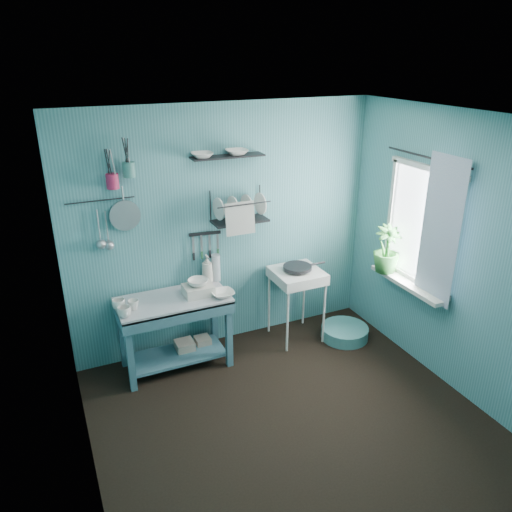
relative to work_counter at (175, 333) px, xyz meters
name	(u,v)px	position (x,y,z in m)	size (l,w,h in m)	color
floor	(292,421)	(0.66, -1.20, -0.37)	(3.20, 3.20, 0.00)	black
ceiling	(302,121)	(0.66, -1.20, 2.13)	(3.20, 3.20, 0.00)	silver
wall_back	(225,230)	(0.66, 0.30, 0.88)	(3.20, 3.20, 0.00)	teal
wall_front	(438,411)	(0.66, -2.70, 0.88)	(3.20, 3.20, 0.00)	teal
wall_left	(75,336)	(-0.94, -1.20, 0.88)	(3.00, 3.00, 0.00)	teal
wall_right	(456,257)	(2.26, -1.20, 0.88)	(3.00, 3.00, 0.00)	teal
work_counter	(175,333)	(0.00, 0.00, 0.00)	(1.06, 0.53, 0.75)	#335D6C
mug_left	(124,312)	(-0.48, -0.16, 0.42)	(0.12, 0.12, 0.10)	silver
mug_mid	(133,305)	(-0.38, -0.06, 0.42)	(0.10, 0.10, 0.09)	silver
mug_right	(119,304)	(-0.50, 0.00, 0.42)	(0.12, 0.12, 0.10)	silver
wash_tub	(198,290)	(0.25, -0.02, 0.42)	(0.28, 0.22, 0.10)	beige
tub_bowl	(198,282)	(0.25, -0.02, 0.51)	(0.20, 0.20, 0.06)	silver
soap_bottle	(207,269)	(0.42, 0.20, 0.52)	(0.12, 0.12, 0.30)	beige
water_bottle	(216,268)	(0.52, 0.22, 0.51)	(0.09, 0.09, 0.28)	#A6B0B9
counter_bowl	(223,294)	(0.45, -0.15, 0.40)	(0.22, 0.22, 0.05)	silver
hotplate_stand	(296,304)	(1.34, 0.00, 0.02)	(0.50, 0.50, 0.80)	silver
frying_pan	(297,267)	(1.34, 0.00, 0.46)	(0.30, 0.30, 0.04)	black
knife_strip	(205,233)	(0.43, 0.27, 0.88)	(0.32, 0.02, 0.03)	black
dish_rack	(240,206)	(0.77, 0.17, 1.14)	(0.55, 0.24, 0.32)	black
upper_shelf	(228,156)	(0.67, 0.20, 1.64)	(0.70, 0.18, 0.01)	black
shelf_bowl_left	(202,152)	(0.42, 0.20, 1.69)	(0.20, 0.20, 0.05)	silver
shelf_bowl_right	(237,152)	(0.76, 0.20, 1.67)	(0.21, 0.21, 0.05)	silver
utensil_cup_magenta	(112,181)	(-0.40, 0.22, 1.50)	(0.11, 0.11, 0.13)	#A51E45
utensil_cup_teal	(129,170)	(-0.25, 0.22, 1.59)	(0.11, 0.11, 0.13)	#397771
colander	(125,216)	(-0.32, 0.25, 1.17)	(0.28, 0.28, 0.03)	#9D9FA5
ladle_outer	(99,226)	(-0.56, 0.26, 1.10)	(0.01, 0.01, 0.30)	#9D9FA5
ladle_inner	(107,227)	(-0.49, 0.26, 1.08)	(0.01, 0.01, 0.30)	#9D9FA5
hook_rail	(100,200)	(-0.52, 0.27, 1.33)	(0.01, 0.01, 0.60)	black
window_glass	(422,226)	(2.24, -0.75, 1.03)	(1.10, 1.10, 0.00)	white
windowsill	(407,284)	(2.16, -0.75, 0.44)	(0.16, 0.95, 0.04)	silver
curtain	(440,231)	(2.18, -1.05, 1.08)	(1.35, 1.35, 0.00)	silver
curtain_rod	(427,157)	(2.20, -0.75, 1.68)	(0.02, 0.02, 1.05)	black
potted_plant	(387,249)	(2.11, -0.45, 0.70)	(0.27, 0.27, 0.49)	#2A6B2D
storage_tin_large	(185,351)	(0.10, 0.05, -0.26)	(0.18, 0.18, 0.22)	gray
storage_tin_small	(203,346)	(0.30, 0.08, -0.27)	(0.15, 0.15, 0.20)	gray
floor_basin	(345,332)	(1.82, -0.25, -0.31)	(0.51, 0.51, 0.13)	teal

